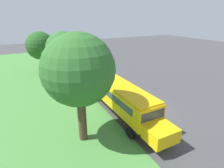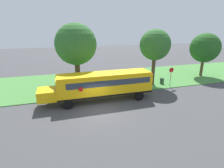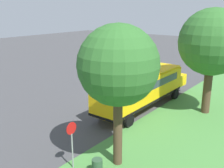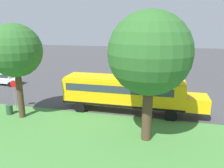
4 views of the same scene
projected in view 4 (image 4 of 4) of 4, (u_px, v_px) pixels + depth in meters
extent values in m
plane|color=#424244|center=(140.00, 102.00, 22.26)|extent=(120.00, 120.00, 0.00)
cube|color=#47843D|center=(121.00, 157.00, 12.86)|extent=(12.00, 80.00, 0.08)
cube|color=yellow|center=(123.00, 91.00, 19.43)|extent=(2.50, 10.50, 2.20)
cube|color=yellow|center=(196.00, 103.00, 18.16)|extent=(2.20, 1.90, 1.10)
cube|color=yellow|center=(123.00, 78.00, 19.12)|extent=(2.35, 10.29, 0.16)
cube|color=black|center=(123.00, 102.00, 19.68)|extent=(2.54, 10.54, 0.20)
cube|color=#2D3842|center=(120.00, 86.00, 19.38)|extent=(2.53, 9.24, 0.64)
cube|color=#2D3842|center=(185.00, 90.00, 18.13)|extent=(2.25, 0.12, 0.80)
cylinder|color=red|center=(157.00, 87.00, 20.08)|extent=(0.03, 0.44, 0.44)
cylinder|color=black|center=(170.00, 105.00, 20.01)|extent=(0.30, 1.00, 1.00)
cylinder|color=black|center=(171.00, 116.00, 17.66)|extent=(0.30, 1.00, 1.00)
cylinder|color=black|center=(89.00, 99.00, 21.80)|extent=(0.30, 1.00, 1.00)
cylinder|color=black|center=(80.00, 107.00, 19.45)|extent=(0.30, 1.00, 1.00)
cube|color=silver|center=(5.00, 80.00, 28.86)|extent=(1.80, 4.40, 0.64)
cube|color=silver|center=(5.00, 75.00, 28.67)|extent=(1.60, 2.20, 0.60)
cube|color=#2D3842|center=(5.00, 75.00, 28.66)|extent=(1.62, 2.02, 0.45)
cylinder|color=black|center=(0.00, 80.00, 30.13)|extent=(0.22, 0.64, 0.64)
cylinder|color=black|center=(10.00, 84.00, 27.76)|extent=(0.22, 0.64, 0.64)
cylinder|color=black|center=(19.00, 81.00, 29.45)|extent=(0.22, 0.64, 0.64)
cylinder|color=#4C3826|center=(147.00, 113.00, 14.39)|extent=(0.67, 0.67, 3.95)
sphere|color=#2D6628|center=(150.00, 53.00, 13.38)|extent=(5.23, 5.23, 5.23)
sphere|color=#2D6628|center=(136.00, 48.00, 13.06)|extent=(3.34, 3.34, 3.34)
cylinder|color=#4C3826|center=(20.00, 95.00, 17.97)|extent=(0.50, 0.50, 4.09)
sphere|color=#2D6628|center=(15.00, 51.00, 17.03)|extent=(4.20, 4.20, 4.20)
sphere|color=#2D6628|center=(18.00, 53.00, 16.52)|extent=(2.50, 2.50, 2.50)
cylinder|color=gray|center=(15.00, 98.00, 20.19)|extent=(0.08, 0.08, 2.10)
cylinder|color=red|center=(13.00, 84.00, 19.84)|extent=(0.03, 0.68, 0.68)
cylinder|color=#2D4C33|center=(10.00, 110.00, 18.94)|extent=(0.56, 0.56, 0.90)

